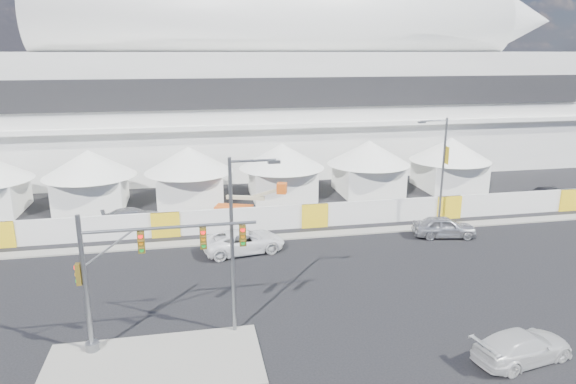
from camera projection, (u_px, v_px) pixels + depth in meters
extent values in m
plane|color=black|center=(271.00, 321.00, 27.81)|extent=(160.00, 160.00, 0.00)
cube|color=gray|center=(154.00, 364.00, 23.84)|extent=(10.00, 5.00, 0.15)
cube|color=gray|center=(481.00, 223.00, 43.32)|extent=(80.00, 1.20, 0.12)
cube|color=silver|center=(279.00, 107.00, 67.16)|extent=(80.00, 24.00, 14.00)
cube|color=black|center=(299.00, 93.00, 54.93)|extent=(68.00, 0.30, 3.20)
cube|color=silver|center=(299.00, 126.00, 55.62)|extent=(72.00, 0.80, 0.50)
cylinder|color=silver|center=(282.00, 20.00, 62.41)|extent=(57.60, 8.40, 8.40)
cylinder|color=silver|center=(298.00, 24.00, 62.89)|extent=(51.60, 6.80, 6.80)
cylinder|color=silver|center=(314.00, 27.00, 63.37)|extent=(45.60, 5.20, 5.20)
cone|color=silver|center=(523.00, 21.00, 68.42)|extent=(8.00, 7.60, 7.60)
cube|color=white|center=(92.00, 191.00, 47.71)|extent=(6.00, 6.00, 3.00)
cone|color=white|center=(89.00, 163.00, 46.99)|extent=(8.40, 8.40, 2.40)
cube|color=white|center=(190.00, 187.00, 49.38)|extent=(6.00, 6.00, 3.00)
cone|color=white|center=(188.00, 159.00, 48.66)|extent=(8.40, 8.40, 2.40)
cube|color=white|center=(282.00, 182.00, 51.04)|extent=(6.00, 6.00, 3.00)
cone|color=white|center=(282.00, 156.00, 50.32)|extent=(8.40, 8.40, 2.40)
cube|color=white|center=(368.00, 178.00, 52.71)|extent=(6.00, 6.00, 3.00)
cone|color=white|center=(369.00, 152.00, 51.99)|extent=(8.40, 8.40, 2.40)
cube|color=white|center=(448.00, 174.00, 54.37)|extent=(6.00, 6.00, 3.00)
cone|color=white|center=(451.00, 149.00, 53.66)|extent=(8.40, 8.40, 2.40)
cube|color=silver|center=(314.00, 215.00, 42.37)|extent=(70.00, 0.25, 2.00)
imported|color=#B9BABE|center=(444.00, 227.00, 40.16)|extent=(2.85, 5.14, 1.66)
imported|color=white|center=(244.00, 241.00, 37.13)|extent=(3.73, 6.33, 1.65)
imported|color=silver|center=(523.00, 346.00, 24.08)|extent=(3.03, 5.39, 1.47)
imported|color=black|center=(550.00, 193.00, 49.76)|extent=(2.31, 4.75, 1.56)
imported|color=#A3A4A8|center=(133.00, 217.00, 42.97)|extent=(3.09, 5.31, 1.45)
cylinder|color=slate|center=(85.00, 285.00, 23.92)|extent=(0.23, 0.23, 6.86)
cylinder|color=slate|center=(92.00, 346.00, 24.78)|extent=(0.67, 0.67, 0.40)
cylinder|color=slate|center=(170.00, 227.00, 23.98)|extent=(8.08, 0.15, 0.15)
cube|color=#594714|center=(141.00, 242.00, 23.90)|extent=(0.32, 0.22, 1.05)
cube|color=#594714|center=(203.00, 238.00, 24.43)|extent=(0.32, 0.22, 1.05)
cube|color=#594714|center=(243.00, 236.00, 24.78)|extent=(0.32, 0.22, 1.05)
cube|color=#594714|center=(79.00, 274.00, 23.72)|extent=(0.22, 0.32, 1.05)
cylinder|color=gray|center=(232.00, 248.00, 25.42)|extent=(0.18, 0.18, 9.12)
cylinder|color=gray|center=(253.00, 161.00, 24.47)|extent=(2.23, 0.12, 0.12)
cube|color=gray|center=(274.00, 162.00, 24.69)|extent=(0.61, 0.25, 0.15)
cylinder|color=slate|center=(443.00, 174.00, 41.41)|extent=(0.18, 0.18, 9.07)
cylinder|color=slate|center=(434.00, 121.00, 40.06)|extent=(2.22, 0.12, 0.12)
cube|color=slate|center=(422.00, 122.00, 39.90)|extent=(0.60, 0.25, 0.15)
cube|color=yellow|center=(447.00, 155.00, 41.06)|extent=(0.03, 0.60, 1.41)
cube|color=#E65A15|center=(234.00, 211.00, 45.14)|extent=(3.51, 2.43, 0.98)
cube|color=beige|center=(246.00, 197.00, 44.99)|extent=(3.30, 1.44, 0.31)
cube|color=beige|center=(268.00, 190.00, 45.21)|extent=(2.57, 1.14, 1.08)
cube|color=#E65A15|center=(282.00, 184.00, 45.32)|extent=(1.03, 1.03, 0.89)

